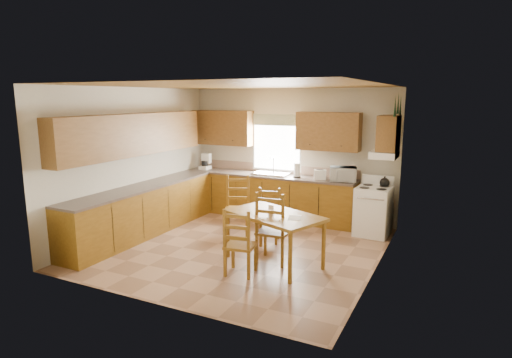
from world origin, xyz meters
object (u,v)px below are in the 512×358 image
at_px(stove, 373,212).
at_px(microwave, 343,174).
at_px(dining_table, 274,239).
at_px(chair_far_left, 237,206).
at_px(chair_near_right, 274,227).
at_px(chair_near_left, 240,241).
at_px(chair_far_right, 268,216).

relative_size(stove, microwave, 1.92).
distance_m(dining_table, chair_far_left, 1.59).
xyz_separation_m(chair_near_right, chair_far_left, (-1.18, 0.98, -0.02)).
bearing_deg(chair_near_left, chair_near_right, -120.26).
bearing_deg(chair_far_left, microwave, 14.77).
relative_size(chair_near_right, chair_far_left, 1.04).
bearing_deg(dining_table, chair_far_left, 160.82).
distance_m(stove, chair_near_left, 2.99).
relative_size(chair_near_left, chair_far_left, 0.92).
height_order(stove, chair_far_left, chair_far_left).
xyz_separation_m(microwave, chair_near_left, (-0.71, -2.87, -0.57)).
distance_m(dining_table, chair_far_right, 1.02).
relative_size(microwave, dining_table, 0.31).
height_order(stove, chair_far_right, chair_far_right).
xyz_separation_m(microwave, dining_table, (-0.44, -2.29, -0.66)).
bearing_deg(chair_near_right, dining_table, 113.20).
xyz_separation_m(stove, chair_far_left, (-2.30, -1.04, 0.09)).
bearing_deg(microwave, chair_far_right, -139.05).
bearing_deg(chair_far_left, chair_near_right, -62.46).
distance_m(dining_table, chair_near_left, 0.65).
relative_size(stove, chair_far_left, 0.83).
distance_m(stove, chair_far_right, 1.99).
bearing_deg(dining_table, microwave, 100.51).
bearing_deg(dining_table, chair_far_right, 140.83).
relative_size(stove, chair_near_left, 0.90).
relative_size(chair_near_left, chair_near_right, 0.88).
xyz_separation_m(chair_near_left, chair_far_left, (-0.93, 1.61, 0.04)).
bearing_deg(chair_near_right, chair_near_left, 63.99).
height_order(dining_table, chair_far_left, chair_far_left).
height_order(chair_near_right, chair_far_right, chair_near_right).
distance_m(microwave, chair_near_right, 2.35).
xyz_separation_m(chair_near_right, chair_far_right, (-0.47, 0.84, -0.10)).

